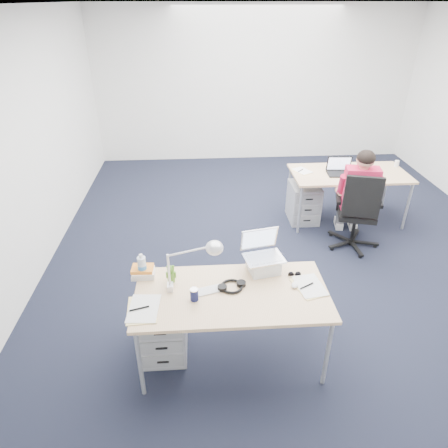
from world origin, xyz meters
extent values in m
plane|color=black|center=(0.00, 0.00, 0.00)|extent=(7.00, 7.00, 0.00)
cube|color=silver|center=(0.00, 3.50, 1.40)|extent=(6.00, 0.02, 2.80)
cube|color=silver|center=(-3.00, 0.00, 1.40)|extent=(0.02, 7.00, 2.80)
cube|color=white|center=(0.00, 0.00, 2.80)|extent=(6.00, 7.00, 0.01)
cube|color=tan|center=(-0.88, -1.68, 0.71)|extent=(1.60, 0.80, 0.03)
cylinder|color=#B7BABC|center=(-1.63, -2.03, 0.35)|extent=(0.04, 0.04, 0.70)
cylinder|color=#B7BABC|center=(-0.13, -2.03, 0.35)|extent=(0.04, 0.04, 0.70)
cylinder|color=#B7BABC|center=(-1.63, -1.33, 0.35)|extent=(0.04, 0.04, 0.70)
cylinder|color=#B7BABC|center=(-0.13, -1.33, 0.35)|extent=(0.04, 0.04, 0.70)
cube|color=tan|center=(0.98, 0.81, 0.71)|extent=(1.60, 0.80, 0.03)
cylinder|color=#B7BABC|center=(0.23, 0.46, 0.35)|extent=(0.04, 0.04, 0.70)
cylinder|color=#B7BABC|center=(1.73, 0.46, 0.35)|extent=(0.04, 0.04, 0.70)
cylinder|color=#B7BABC|center=(0.23, 1.16, 0.35)|extent=(0.04, 0.04, 0.70)
cylinder|color=#B7BABC|center=(1.73, 1.16, 0.35)|extent=(0.04, 0.04, 0.70)
cylinder|color=black|center=(0.86, 0.10, 0.26)|extent=(0.05, 0.05, 0.41)
cube|color=black|center=(0.86, 0.10, 0.47)|extent=(0.56, 0.56, 0.07)
cube|color=black|center=(0.80, -0.12, 0.80)|extent=(0.43, 0.16, 0.51)
cube|color=#C11B41|center=(0.86, 0.11, 0.80)|extent=(0.44, 0.28, 0.56)
sphere|color=tan|center=(0.86, 0.11, 1.18)|extent=(0.21, 0.21, 0.21)
cube|color=#ADAFB3|center=(-1.48, -1.56, 0.28)|extent=(0.40, 0.50, 0.55)
cube|color=#ADAFB3|center=(0.38, 0.83, 0.28)|extent=(0.40, 0.50, 0.55)
cube|color=white|center=(-1.08, -1.64, 0.74)|extent=(0.26, 0.16, 0.01)
ellipsoid|color=white|center=(-0.34, -1.63, 0.75)|extent=(0.09, 0.11, 0.03)
cylinder|color=#151942|center=(-1.19, -1.74, 0.78)|extent=(0.07, 0.07, 0.11)
cylinder|color=silver|center=(-1.63, -1.41, 0.85)|extent=(0.10, 0.10, 0.24)
cube|color=silver|center=(-1.63, -1.40, 0.77)|extent=(0.20, 0.15, 0.09)
cube|color=black|center=(-1.63, -1.37, 0.80)|extent=(0.04, 0.03, 0.15)
cube|color=#FFE793|center=(-1.59, -1.84, 0.74)|extent=(0.24, 0.33, 0.01)
cube|color=#FFE793|center=(-0.22, -1.65, 0.74)|extent=(0.27, 0.34, 0.01)
cylinder|color=white|center=(1.73, 0.99, 0.77)|extent=(0.06, 0.06, 0.09)
cube|color=white|center=(0.33, 0.90, 0.73)|extent=(0.29, 0.32, 0.01)
camera|label=1|loc=(-1.12, -4.25, 2.85)|focal=32.00mm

